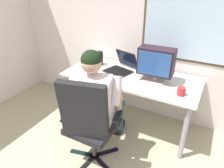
# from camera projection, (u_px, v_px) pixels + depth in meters

# --- Properties ---
(wall_rear) EXTENTS (4.70, 0.08, 2.75)m
(wall_rear) POSITION_uv_depth(u_px,v_px,m) (171.00, 17.00, 2.45)
(wall_rear) COLOR silver
(wall_rear) RESTS_ON ground
(desk) EXTENTS (1.64, 0.72, 0.72)m
(desk) POSITION_uv_depth(u_px,v_px,m) (131.00, 82.00, 2.59)
(desk) COLOR #958C9B
(desk) RESTS_ON ground
(office_chair) EXTENTS (0.61, 0.56, 1.05)m
(office_chair) POSITION_uv_depth(u_px,v_px,m) (88.00, 121.00, 1.99)
(office_chair) COLOR black
(office_chair) RESTS_ON ground
(person_seated) EXTENTS (0.61, 0.85, 1.24)m
(person_seated) POSITION_uv_depth(u_px,v_px,m) (97.00, 101.00, 2.18)
(person_seated) COLOR #2D5267
(person_seated) RESTS_ON ground
(crt_monitor) EXTENTS (0.40, 0.21, 0.40)m
(crt_monitor) POSITION_uv_depth(u_px,v_px,m) (156.00, 62.00, 2.31)
(crt_monitor) COLOR beige
(crt_monitor) RESTS_ON desk
(laptop) EXTENTS (0.40, 0.42, 0.24)m
(laptop) POSITION_uv_depth(u_px,v_px,m) (122.00, 66.00, 2.67)
(laptop) COLOR black
(laptop) RESTS_ON desk
(wine_glass) EXTENTS (0.08, 0.08, 0.14)m
(wine_glass) POSITION_uv_depth(u_px,v_px,m) (89.00, 66.00, 2.55)
(wine_glass) COLOR silver
(wine_glass) RESTS_ON desk
(desk_speaker) EXTENTS (0.08, 0.08, 0.19)m
(desk_speaker) POSITION_uv_depth(u_px,v_px,m) (99.00, 58.00, 2.81)
(desk_speaker) COLOR black
(desk_speaker) RESTS_ON desk
(coffee_mug) EXTENTS (0.09, 0.09, 0.08)m
(coffee_mug) POSITION_uv_depth(u_px,v_px,m) (181.00, 91.00, 2.12)
(coffee_mug) COLOR maroon
(coffee_mug) RESTS_ON desk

